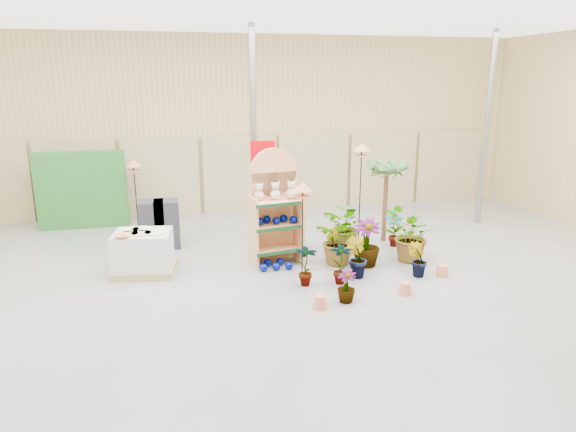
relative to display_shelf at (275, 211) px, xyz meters
name	(u,v)px	position (x,y,z in m)	size (l,w,h in m)	color
room	(278,154)	(-0.14, -1.02, 1.22)	(15.20, 12.10, 4.70)	slate
display_shelf	(275,211)	(0.00, 0.00, 0.00)	(1.00, 0.72, 2.18)	tan
teddy_bears	(277,192)	(0.02, -0.10, 0.38)	(0.80, 0.20, 0.33)	beige
gazing_balls_shelf	(276,220)	(0.00, -0.13, -0.14)	(0.80, 0.27, 0.15)	#000A6C
gazing_balls_floor	(275,265)	(-0.08, -0.43, -0.92)	(0.63, 0.39, 0.15)	#000A6C
pallet_stack	(143,252)	(-2.44, -0.09, -0.61)	(1.19, 1.04, 0.80)	#9D8D5F
charcoal_planters	(160,224)	(-2.16, 1.32, -0.50)	(0.80, 0.50, 1.00)	black
trellis_stock	(82,190)	(-3.94, 3.27, -0.10)	(2.00, 0.30, 1.80)	#226625
offer_sign	(263,172)	(-0.04, 1.05, 0.57)	(0.50, 0.08, 2.20)	gray
bird_table_front	(303,190)	(0.33, -0.83, 0.57)	(0.34, 0.34, 1.69)	black
bird_table_right	(362,151)	(1.82, 0.31, 1.04)	(0.34, 0.34, 2.18)	black
bird_table_back	(133,166)	(-2.69, 2.60, 0.54)	(0.34, 0.34, 1.66)	black
palm	(387,169)	(2.55, 0.73, 0.59)	(0.70, 0.70, 1.85)	brown
potted_plant_0	(306,265)	(0.28, -1.31, -0.62)	(0.39, 0.27, 0.75)	#396930
potted_plant_1	(356,258)	(1.24, -1.13, -0.64)	(0.40, 0.32, 0.72)	#396930
potted_plant_2	(340,240)	(1.16, -0.45, -0.52)	(0.86, 0.74, 0.95)	#396930
potted_plant_3	(366,243)	(1.62, -0.64, -0.55)	(0.50, 0.50, 0.90)	#396930
potted_plant_4	(394,229)	(2.60, 0.33, -0.62)	(0.40, 0.27, 0.75)	#396930
potted_plant_5	(332,244)	(1.09, -0.19, -0.68)	(0.34, 0.28, 0.62)	#396930
potted_plant_6	(346,226)	(1.56, 0.34, -0.50)	(0.89, 0.78, 0.99)	#396930
potted_plant_7	(346,286)	(0.73, -2.10, -0.73)	(0.29, 0.29, 0.52)	#396930
potted_plant_8	(341,263)	(0.88, -1.37, -0.62)	(0.39, 0.27, 0.75)	#396930
potted_plant_9	(417,260)	(2.31, -1.34, -0.69)	(0.34, 0.27, 0.62)	#396930
potted_plant_10	(410,236)	(2.51, -0.61, -0.48)	(0.93, 0.80, 1.03)	#396930
potted_plant_11	(296,233)	(0.57, 0.63, -0.67)	(0.37, 0.37, 0.66)	#396930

